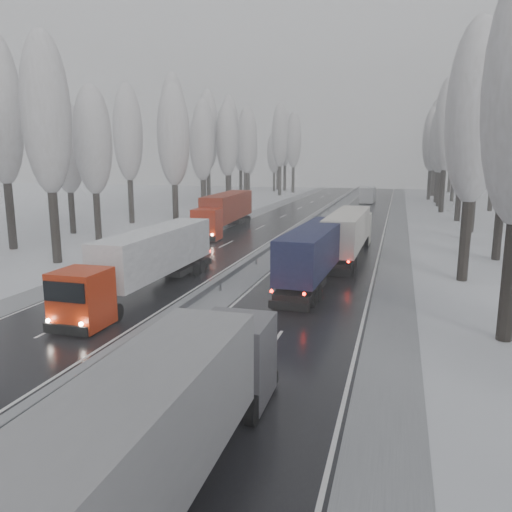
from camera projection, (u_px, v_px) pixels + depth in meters
The scene contains 51 objects.
carriageway_right at pixel (329, 263), 38.46m from camera, with size 7.50×200.00×0.03m, color black.
carriageway_left at pixel (202, 256), 41.29m from camera, with size 7.50×200.00×0.03m, color black.
median_slush at pixel (263, 260), 39.87m from camera, with size 3.00×200.00×0.04m, color #93969A.
shoulder_right at pixel (395, 267), 37.12m from camera, with size 2.40×200.00×0.04m, color #93969A.
shoulder_left at pixel (148, 253), 42.63m from camera, with size 2.40×200.00×0.04m, color #93969A.
median_guardrail at pixel (263, 252), 39.75m from camera, with size 0.12×200.00×0.76m.
tree_18 at pixel (475, 114), 31.10m from camera, with size 3.60×3.60×16.58m.
tree_20 at pixel (508, 129), 37.96m from camera, with size 3.60×3.60×15.71m.
tree_22 at pixel (476, 134), 48.02m from camera, with size 3.60×3.60×15.86m.
tree_24 at pixel (480, 108), 52.33m from camera, with size 3.60×3.60×20.49m.
tree_26 at pixel (464, 125), 62.30m from camera, with size 3.60×3.60×18.78m.
tree_28 at pixel (447, 126), 72.60m from camera, with size 3.60×3.60×19.62m.
tree_29 at pixel (496, 133), 74.57m from camera, with size 3.60×3.60×18.11m.
tree_30 at pixel (443, 136), 81.95m from camera, with size 3.60×3.60×17.86m.
tree_31 at pixel (478, 134), 84.04m from camera, with size 3.60×3.60×18.58m.
tree_32 at pixel (440, 140), 89.08m from camera, with size 3.60×3.60×17.33m.
tree_33 at pixel (455, 151), 92.38m from camera, with size 3.60×3.60×14.33m.
tree_34 at pixel (432, 140), 95.99m from camera, with size 3.60×3.60×17.63m.
tree_35 at pixel (481, 138), 97.20m from camera, with size 3.60×3.60×18.25m.
tree_36 at pixel (436, 134), 104.61m from camera, with size 3.60×3.60×20.23m.
tree_37 at pixel (469, 146), 106.97m from camera, with size 3.60×3.60×16.37m.
tree_38 at pixel (441, 142), 114.39m from camera, with size 3.60×3.60×17.97m.
tree_39 at pixel (452, 148), 117.63m from camera, with size 3.60×3.60×16.19m.
tree_58 at pixel (46, 115), 36.70m from camera, with size 3.60×3.60×17.21m.
tree_59 at pixel (1, 112), 42.40m from camera, with size 3.60×3.60×18.41m.
tree_60 at pixel (93, 141), 46.78m from camera, with size 3.60×3.60×14.84m.
tree_61 at pixel (67, 148), 52.23m from camera, with size 3.60×3.60×13.95m.
tree_62 at pixel (173, 136), 54.60m from camera, with size 3.60×3.60×16.04m.
tree_63 at pixel (128, 134), 60.40m from camera, with size 3.60×3.60×16.88m.
tree_64 at pixel (173, 143), 64.32m from camera, with size 3.60×3.60×15.42m.
tree_65 at pixel (173, 124), 68.08m from camera, with size 3.60×3.60×19.48m.
tree_66 at pixel (202, 145), 73.40m from camera, with size 3.60×3.60×15.23m.
tree_67 at pixel (203, 138), 77.32m from camera, with size 3.60×3.60×17.09m.
tree_68 at pixel (227, 140), 79.18m from camera, with size 3.60×3.60×16.65m.
tree_69 at pixel (208, 131), 83.93m from camera, with size 3.60×3.60×19.35m.
tree_70 at pixel (247, 141), 88.56m from camera, with size 3.60×3.60×17.09m.
tree_71 at pixel (229, 133), 93.31m from camera, with size 3.60×3.60×19.61m.
tree_72 at pixel (248, 149), 98.33m from camera, with size 3.60×3.60×15.11m.
tree_73 at pixel (241, 143), 102.62m from camera, with size 3.60×3.60×17.22m.
tree_74 at pixel (280, 136), 106.90m from camera, with size 3.60×3.60×19.68m.
tree_75 at pixel (245, 140), 113.27m from camera, with size 3.60×3.60×18.60m.
tree_76 at pixel (294, 141), 115.63m from camera, with size 3.60×3.60×18.55m.
tree_77 at pixel (274, 153), 121.43m from camera, with size 3.60×3.60×14.32m.
tree_78 at pixel (285, 139), 122.67m from camera, with size 3.60×3.60×19.55m.
tree_79 at pixel (278, 146), 127.49m from camera, with size 3.60×3.60×17.07m.
truck_grey_tarp at pixel (134, 455), 9.96m from camera, with size 2.45×14.55×3.72m.
truck_blue_box at pixel (318, 249), 32.54m from camera, with size 2.92×14.61×3.73m.
truck_cream_box at pixel (349, 231), 40.29m from camera, with size 2.66×14.94×3.82m.
box_truck_distant at pixel (368, 195), 90.28m from camera, with size 2.52×7.73×2.87m.
truck_red_white at pixel (149, 258), 29.64m from camera, with size 2.36×14.57×3.73m.
truck_red_red at pixel (225, 210), 54.90m from camera, with size 3.57×16.13×4.11m.
Camera 1 is at (10.21, -7.72, 7.99)m, focal length 35.00 mm.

